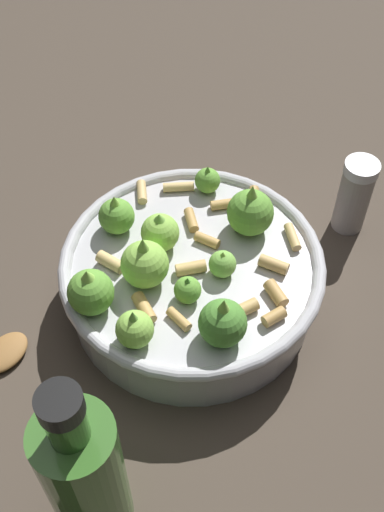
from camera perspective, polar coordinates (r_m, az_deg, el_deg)
ground_plane at (r=0.68m, az=0.00°, el=-3.80°), size 2.40×2.40×0.00m
cooking_pan at (r=0.65m, az=-0.17°, el=-1.72°), size 0.27×0.27×0.12m
pepper_shaker at (r=0.74m, az=14.31°, el=5.28°), size 0.04×0.04×0.09m
olive_oil_bottle at (r=0.51m, az=-9.57°, el=-18.76°), size 0.06×0.06×0.21m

